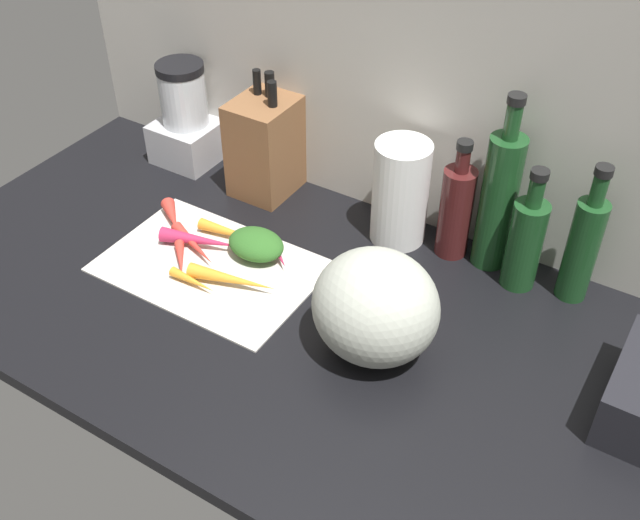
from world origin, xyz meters
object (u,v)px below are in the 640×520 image
object	(u,v)px
cutting_board	(210,266)
knife_block	(268,144)
blender_appliance	(186,120)
paper_towel_roll	(400,193)
bottle_1	(499,199)
bottle_3	(583,246)
carrot_0	(172,216)
carrot_7	(194,245)
bottle_0	(456,210)
carrot_1	(235,234)
carrot_4	(276,251)
bottle_2	(525,241)
carrot_5	(193,281)
carrot_6	(232,279)
carrot_3	(201,240)
winter_squash	(375,307)
carrot_2	(180,259)

from	to	relation	value
cutting_board	knife_block	world-z (taller)	knife_block
blender_appliance	paper_towel_roll	bearing A→B (deg)	-1.42
bottle_1	bottle_3	xyz separation A→B (cm)	(17.25, -1.10, -3.42)
cutting_board	paper_towel_roll	distance (cm)	40.84
paper_towel_roll	bottle_3	world-z (taller)	bottle_3
carrot_0	carrot_7	size ratio (longest dim) A/B	0.68
carrot_7	bottle_0	xyz separation A→B (cm)	(44.38, 28.04, 8.43)
paper_towel_roll	carrot_1	bearing A→B (deg)	-145.32
carrot_4	bottle_2	distance (cm)	48.47
bottle_1	carrot_5	bearing A→B (deg)	-140.03
knife_block	bottle_0	size ratio (longest dim) A/B	1.06
knife_block	blender_appliance	size ratio (longest dim) A/B	1.13
cutting_board	carrot_6	distance (cm)	8.27
carrot_5	paper_towel_roll	xyz separation A→B (cm)	(26.05, 35.21, 9.34)
carrot_5	knife_block	distance (cm)	38.81
carrot_4	bottle_2	size ratio (longest dim) A/B	0.42
carrot_1	carrot_4	xyz separation A→B (cm)	(10.39, -0.08, -0.07)
carrot_3	winter_squash	distance (cm)	44.64
carrot_3	bottle_1	distance (cm)	59.77
knife_block	carrot_0	bearing A→B (deg)	-111.23
knife_block	paper_towel_roll	world-z (taller)	knife_block
knife_block	carrot_2	bearing A→B (deg)	-87.98
blender_appliance	bottle_2	xyz separation A→B (cm)	(83.26, -1.98, -0.28)
bottle_1	carrot_1	bearing A→B (deg)	-154.97
carrot_4	paper_towel_roll	xyz separation A→B (cm)	(17.39, 19.30, 9.16)
carrot_0	carrot_7	bearing A→B (deg)	-26.36
carrot_0	bottle_3	size ratio (longest dim) A/B	0.35
carrot_1	carrot_2	bearing A→B (deg)	-110.61
paper_towel_roll	cutting_board	bearing A→B (deg)	-133.45
carrot_7	carrot_2	bearing A→B (deg)	-83.80
bottle_0	bottle_2	xyz separation A→B (cm)	(15.03, -2.12, -0.26)
blender_appliance	bottle_0	distance (cm)	68.23
carrot_4	winter_squash	xyz separation A→B (cm)	(28.71, -11.90, 8.24)
cutting_board	bottle_0	bearing A→B (deg)	37.98
carrot_3	bottle_0	xyz separation A→B (cm)	(43.71, 26.57, 8.06)
cutting_board	carrot_2	distance (cm)	6.08
bottle_2	bottle_3	xyz separation A→B (cm)	(9.90, 2.18, 1.51)
cutting_board	carrot_1	distance (cm)	9.55
carrot_1	paper_towel_roll	bearing A→B (deg)	34.68
knife_block	paper_towel_roll	size ratio (longest dim) A/B	1.23
winter_squash	bottle_0	distance (cm)	32.75
paper_towel_roll	carrot_3	bearing A→B (deg)	-142.14
carrot_2	bottle_0	distance (cm)	55.49
carrot_0	bottle_1	bearing A→B (deg)	21.55
carrot_4	bottle_1	distance (cm)	44.68
bottle_0	bottle_3	xyz separation A→B (cm)	(24.93, 0.07, 1.25)
carrot_5	bottle_3	world-z (taller)	bottle_3
bottle_3	carrot_2	bearing A→B (deg)	-154.41
carrot_2	knife_block	size ratio (longest dim) A/B	0.37
carrot_1	carrot_5	xyz separation A→B (cm)	(1.73, -15.99, -0.25)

